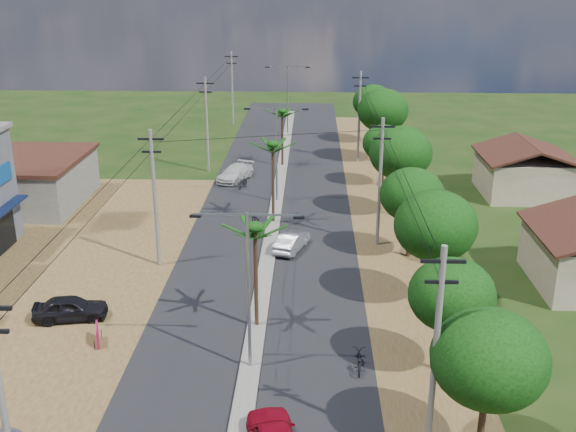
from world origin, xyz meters
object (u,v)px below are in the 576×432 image
car_silver_mid (292,242)px  moto_rider_east (359,362)px  car_white_far (235,173)px  roadside_sign (97,335)px  car_parked_dark (70,309)px

car_silver_mid → moto_rider_east: bearing=123.0°
car_white_far → moto_rider_east: (9.32, -31.03, -0.21)m
roadside_sign → moto_rider_east: bearing=-25.6°
car_parked_dark → moto_rider_east: bearing=-117.0°
car_silver_mid → car_parked_dark: bearing=60.0°
car_white_far → moto_rider_east: car_white_far is taller
roadside_sign → car_white_far: bearing=65.2°
car_silver_mid → moto_rider_east: size_ratio=2.14×
car_parked_dark → moto_rider_east: car_parked_dark is taller
car_parked_dark → roadside_sign: 3.38m
car_parked_dark → moto_rider_east: (15.45, -4.46, -0.20)m
car_white_far → car_parked_dark: bearing=-81.6°
car_white_far → car_silver_mid: bearing=-49.5°
car_parked_dark → moto_rider_east: size_ratio=2.19×
car_white_far → car_parked_dark: car_white_far is taller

